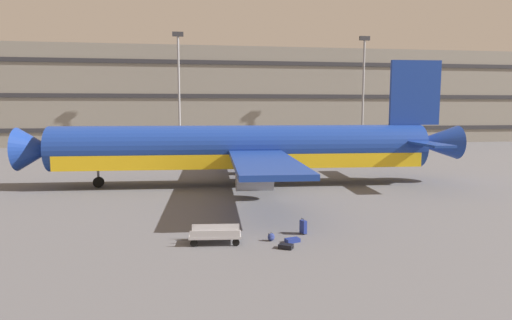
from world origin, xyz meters
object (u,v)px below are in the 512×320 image
object	(u,v)px
suitcase_orange	(303,227)
suitcase_upright	(286,246)
suitcase_black	(292,240)
backpack_teal	(271,237)
baggage_cart	(215,235)
airliner	(246,149)

from	to	relation	value
suitcase_orange	suitcase_upright	size ratio (longest dim) A/B	1.07
suitcase_black	backpack_teal	xyz separation A→B (m)	(-1.03, 0.37, 0.09)
backpack_teal	baggage_cart	size ratio (longest dim) A/B	0.14
suitcase_upright	baggage_cart	world-z (taller)	baggage_cart
suitcase_upright	suitcase_orange	bearing A→B (deg)	57.61
suitcase_orange	suitcase_black	bearing A→B (deg)	-124.05
suitcase_black	baggage_cart	world-z (taller)	baggage_cart
airliner	suitcase_upright	distance (m)	18.33
backpack_teal	suitcase_black	bearing A→B (deg)	-19.96
suitcase_black	suitcase_orange	size ratio (longest dim) A/B	0.94
suitcase_orange	suitcase_upright	xyz separation A→B (m)	(-1.48, -2.33, -0.29)
airliner	baggage_cart	world-z (taller)	airliner
airliner	suitcase_upright	world-z (taller)	airliner
suitcase_black	backpack_teal	size ratio (longest dim) A/B	1.81
baggage_cart	suitcase_orange	bearing A→B (deg)	10.71
suitcase_upright	baggage_cart	xyz separation A→B (m)	(-3.36, 1.41, 0.32)
suitcase_black	baggage_cart	xyz separation A→B (m)	(-3.91, 0.46, 0.32)
suitcase_upright	baggage_cart	bearing A→B (deg)	157.19
baggage_cart	airliner	bearing A→B (deg)	77.11
airliner	suitcase_black	world-z (taller)	airliner
airliner	suitcase_upright	bearing A→B (deg)	-91.41
baggage_cart	backpack_teal	bearing A→B (deg)	-1.67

